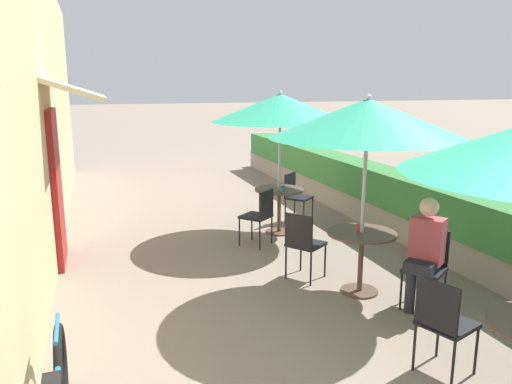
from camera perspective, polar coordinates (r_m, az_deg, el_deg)
name	(u,v)px	position (r m, az deg, el deg)	size (l,w,h in m)	color
cafe_facade_wall	(41,108)	(7.67, -23.34, 8.82)	(0.98, 13.71, 4.20)	#D6B784
planter_hedge	(368,191)	(9.15, 12.73, 0.11)	(0.60, 12.71, 1.01)	gray
cafe_chair_near_left	(443,319)	(4.53, 20.58, -13.44)	(0.51, 0.51, 0.87)	black
patio_table_mid	(361,248)	(5.98, 11.94, -6.29)	(0.81, 0.81, 0.74)	brown
patio_umbrella_mid	(367,119)	(5.68, 12.61, 8.18)	(2.19, 2.19, 2.31)	#B7B7BC
cafe_chair_mid_left	(427,262)	(5.81, 18.98, -7.56)	(0.56, 0.56, 0.87)	black
seated_patron_mid_left	(425,250)	(5.66, 18.75, -6.27)	(0.51, 0.49, 1.25)	#23232D
cafe_chair_mid_right	(303,241)	(6.24, 5.39, -5.54)	(0.56, 0.56, 0.87)	black
coffee_cup_mid	(359,227)	(5.97, 11.71, -3.90)	(0.07, 0.07, 0.09)	#B73D3D
patio_table_far	(279,200)	(8.17, 2.66, -0.97)	(0.81, 0.81, 0.74)	brown
patio_umbrella_far	(280,108)	(7.96, 2.77, 9.58)	(2.19, 2.19, 2.31)	#B7B7BC
cafe_chair_far_left	(260,213)	(7.52, 0.47, -2.39)	(0.56, 0.56, 0.87)	black
cafe_chair_far_right	(295,193)	(8.86, 4.52, -0.15)	(0.56, 0.56, 0.87)	black
coffee_cup_far	(283,188)	(7.98, 3.08, 0.45)	(0.07, 0.07, 0.09)	teal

